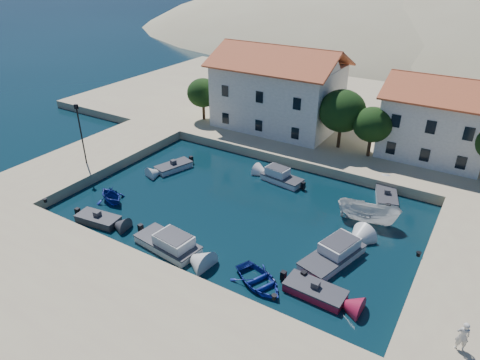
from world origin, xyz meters
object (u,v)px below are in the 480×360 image
at_px(cabin_cruiser_east, 332,255).
at_px(pedestrian, 463,336).
at_px(building_left, 278,86).
at_px(rowboat_south, 259,284).
at_px(cabin_cruiser_south, 168,242).
at_px(building_mid, 438,116).
at_px(boat_east, 367,222).
at_px(lamppost, 80,129).

height_order(cabin_cruiser_east, pedestrian, pedestrian).
height_order(building_left, cabin_cruiser_east, building_left).
distance_m(building_left, cabin_cruiser_east, 26.14).
bearing_deg(building_left, rowboat_south, -64.86).
xyz_separation_m(rowboat_south, pedestrian, (12.31, 0.27, 1.95)).
height_order(cabin_cruiser_south, rowboat_south, cabin_cruiser_south).
distance_m(building_mid, pedestrian, 27.18).
bearing_deg(building_mid, rowboat_south, -102.81).
bearing_deg(cabin_cruiser_east, pedestrian, -102.43).
bearing_deg(boat_east, rowboat_south, 154.48).
xyz_separation_m(cabin_cruiser_east, boat_east, (0.62, 6.41, -0.48)).
distance_m(cabin_cruiser_east, pedestrian, 10.27).
bearing_deg(boat_east, cabin_cruiser_east, 167.98).
xyz_separation_m(cabin_cruiser_south, boat_east, (11.93, 11.54, -0.48)).
xyz_separation_m(cabin_cruiser_south, pedestrian, (20.28, 0.38, 1.48)).
relative_size(lamppost, cabin_cruiser_east, 1.04).
relative_size(building_mid, lamppost, 1.69).
relative_size(boat_east, pedestrian, 2.71).
bearing_deg(cabin_cruiser_south, boat_east, 50.69).
bearing_deg(building_mid, lamppost, -144.55).
height_order(building_left, lamppost, building_left).
height_order(building_mid, boat_east, building_mid).
bearing_deg(boat_east, pedestrian, -149.64).
relative_size(building_left, rowboat_south, 3.51).
bearing_deg(cabin_cruiser_east, lamppost, 104.46).
bearing_deg(cabin_cruiser_south, building_left, 105.49).
xyz_separation_m(boat_east, pedestrian, (8.36, -11.16, 1.95)).
bearing_deg(boat_east, cabin_cruiser_south, 127.61).
bearing_deg(boat_east, building_left, 42.07).
distance_m(building_mid, lamppost, 36.21).
relative_size(building_mid, pedestrian, 5.52).
bearing_deg(cabin_cruiser_south, lamppost, 166.68).
distance_m(rowboat_south, boat_east, 12.10).
bearing_deg(cabin_cruiser_east, boat_east, 9.93).
height_order(lamppost, boat_east, lamppost).
distance_m(building_left, rowboat_south, 28.80).
bearing_deg(pedestrian, lamppost, -24.85).
bearing_deg(building_left, cabin_cruiser_south, -81.14).
relative_size(cabin_cruiser_south, rowboat_south, 1.33).
distance_m(building_left, pedestrian, 35.25).
bearing_deg(pedestrian, building_mid, -93.06).
relative_size(building_mid, boat_east, 2.04).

